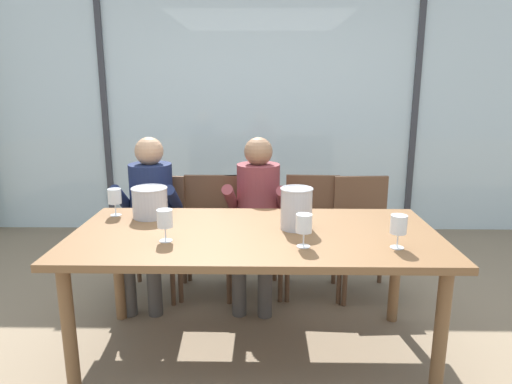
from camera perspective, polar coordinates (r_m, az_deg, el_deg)
name	(u,v)px	position (r m, az deg, el deg)	size (l,w,h in m)	color
ground	(257,282)	(3.80, 0.16, -11.21)	(14.00, 14.00, 0.00)	#847056
window_glass_panel	(259,111)	(4.89, 0.39, 10.12)	(7.27, 0.03, 2.60)	silver
window_mullion_left	(105,111)	(5.15, -18.41, 9.61)	(0.06, 0.06, 2.60)	#38383D
window_mullion_right	(415,111)	(5.12, 19.30, 9.53)	(0.06, 0.06, 2.60)	#38383D
hillside_vineyard	(261,120)	(9.04, 0.63, 9.03)	(13.27, 2.40, 1.77)	#568942
dining_table	(255,245)	(2.61, -0.12, -6.63)	(2.07, 1.00, 0.76)	brown
chair_near_curtain	(156,225)	(3.60, -12.47, -4.10)	(0.46, 0.46, 0.89)	brown
chair_left_of_center	(210,224)	(3.56, -5.81, -4.04)	(0.45, 0.45, 0.89)	brown
chair_center	(252,224)	(3.54, -0.47, -4.06)	(0.48, 0.48, 0.89)	brown
chair_right_of_center	(312,224)	(3.57, 7.10, -4.03)	(0.46, 0.46, 0.89)	brown
chair_near_window_right	(363,226)	(3.60, 13.26, -4.14)	(0.46, 0.46, 0.89)	brown
person_navy_polo	(149,208)	(3.45, -13.24, -1.93)	(0.46, 0.61, 1.21)	#192347
person_maroon_top	(257,208)	(3.34, 0.15, -2.04)	(0.49, 0.63, 1.21)	brown
ice_bucket_primary	(296,208)	(2.62, 5.10, -1.98)	(0.19, 0.19, 0.24)	#B7B7BC
ice_bucket_secondary	(150,202)	(2.92, -13.19, -1.20)	(0.23, 0.23, 0.19)	#B7B7BC
wine_glass_by_left_taster	(399,226)	(2.42, 17.47, -4.09)	(0.08, 0.08, 0.17)	silver
wine_glass_near_bucket	(304,224)	(2.33, 6.04, -4.02)	(0.08, 0.08, 0.17)	silver
wine_glass_center_pour	(115,197)	(3.01, -17.33, -0.66)	(0.08, 0.08, 0.17)	silver
wine_glass_by_right_taster	(165,220)	(2.45, -11.38, -3.46)	(0.08, 0.08, 0.17)	silver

